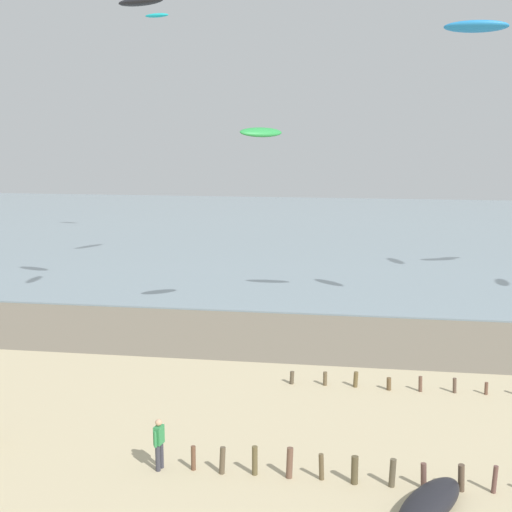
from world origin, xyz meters
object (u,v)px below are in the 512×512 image
object	(u,v)px
kite_aloft_0	(261,132)
grounded_kite	(430,503)
person_mid_beach	(159,443)
kite_aloft_1	(476,26)
kite_aloft_4	(157,15)
kite_aloft_9	(141,1)

from	to	relation	value
kite_aloft_0	grounded_kite	bearing A→B (deg)	76.00
person_mid_beach	grounded_kite	world-z (taller)	person_mid_beach
grounded_kite	kite_aloft_1	bearing A→B (deg)	19.61
person_mid_beach	kite_aloft_0	distance (m)	18.69
person_mid_beach	kite_aloft_4	xyz separation A→B (m)	(-11.86, 40.90, 19.73)
person_mid_beach	kite_aloft_0	xyz separation A→B (m)	(0.98, 15.95, 9.70)
grounded_kite	kite_aloft_4	bearing A→B (deg)	55.50
grounded_kite	kite_aloft_1	world-z (taller)	kite_aloft_1
grounded_kite	kite_aloft_0	size ratio (longest dim) A/B	1.32
kite_aloft_9	kite_aloft_0	bearing A→B (deg)	7.24
kite_aloft_9	kite_aloft_1	bearing A→B (deg)	16.56
person_mid_beach	kite_aloft_4	bearing A→B (deg)	106.18
grounded_kite	kite_aloft_4	xyz separation A→B (m)	(-20.18, 42.22, 20.32)
grounded_kite	kite_aloft_9	world-z (taller)	kite_aloft_9
grounded_kite	person_mid_beach	bearing A→B (deg)	110.93
kite_aloft_4	kite_aloft_9	size ratio (longest dim) A/B	0.79
kite_aloft_0	kite_aloft_4	xyz separation A→B (m)	(-12.85, 24.95, 10.03)
kite_aloft_4	grounded_kite	bearing A→B (deg)	-53.37
person_mid_beach	kite_aloft_0	bearing A→B (deg)	86.48
grounded_kite	kite_aloft_9	xyz separation A→B (m)	(-14.04, 18.60, 17.17)
kite_aloft_0	kite_aloft_1	distance (m)	11.83
grounded_kite	kite_aloft_4	distance (m)	51.01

